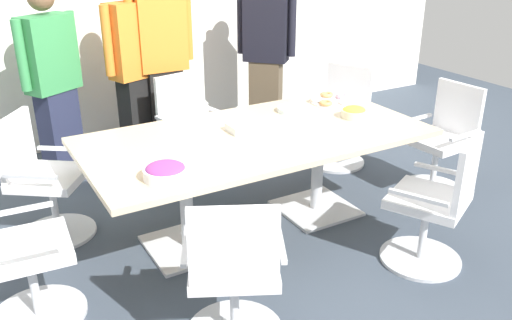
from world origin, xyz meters
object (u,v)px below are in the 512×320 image
Objects in this scene: person_standing_2 at (162,60)px; snack_bowl_chips_yellow at (354,112)px; conference_table at (256,150)px; snack_bowl_candy_mix at (165,171)px; office_chair_3 at (435,209)px; office_chair_6 at (189,133)px; plate_stack at (292,109)px; office_chair_2 at (234,279)px; napkin_pile at (240,128)px; office_chair_4 at (441,145)px; office_chair_5 at (340,121)px; office_chair_1 at (18,259)px; donut_platter at (331,100)px; person_standing_1 at (135,68)px; person_standing_3 at (266,54)px; person_standing_0 at (53,82)px; office_chair_0 at (43,184)px.

snack_bowl_chips_yellow is at bearing 119.32° from person_standing_2.
snack_bowl_candy_mix is (-0.82, -0.38, 0.17)m from conference_table.
office_chair_3 reaches higher than snack_bowl_candy_mix.
plate_stack is (0.54, -0.81, 0.36)m from office_chair_6.
office_chair_2 reaches higher than plate_stack.
napkin_pile is at bearing 91.02° from person_standing_2.
person_standing_2 is at bearing 118.38° from snack_bowl_chips_yellow.
person_standing_2 is at bearing 39.88° from office_chair_4.
office_chair_3 is 1.77m from office_chair_5.
office_chair_1 and office_chair_5 have the same top height.
person_standing_1 is at bearing 133.83° from donut_platter.
person_standing_3 reaches higher than plate_stack.
office_chair_1 is at bearing -175.64° from snack_bowl_chips_yellow.
office_chair_6 is at bearing 120.57° from person_standing_0.
snack_bowl_candy_mix is (-0.77, -1.48, 0.39)m from office_chair_6.
office_chair_3 and office_chair_4 have the same top height.
office_chair_0 reaches higher than snack_bowl_candy_mix.
office_chair_3 is 1.19m from office_chair_4.
person_standing_0 is 2.36m from donut_platter.
person_standing_1 reaches higher than donut_platter.
napkin_pile is (1.28, -0.57, 0.37)m from office_chair_0.
plate_stack is at bearing 132.81° from snack_bowl_chips_yellow.
napkin_pile is at bearing 101.58° from office_chair_0.
person_standing_3 is (1.15, 0.08, -0.08)m from person_standing_2.
office_chair_3 is 1.37m from donut_platter.
snack_bowl_candy_mix reaches higher than snack_bowl_chips_yellow.
office_chair_6 is at bearing 72.16° from person_standing_3.
person_standing_3 is at bearing 150.64° from person_standing_0.
person_standing_2 reaches higher than snack_bowl_candy_mix.
office_chair_5 is at bearing 27.94° from conference_table.
person_standing_0 is 0.71m from person_standing_1.
person_standing_0 is 4.70× the size of donut_platter.
person_standing_1 reaches higher than snack_bowl_candy_mix.
office_chair_6 is at bearing 92.41° from conference_table.
office_chair_1 is at bearing 42.61° from person_standing_0.
person_standing_0 is at bearing 136.84° from snack_bowl_chips_yellow.
snack_bowl_chips_yellow is 0.75× the size of snack_bowl_candy_mix.
office_chair_5 is 1.11m from person_standing_3.
person_standing_0 is 1.85m from napkin_pile.
office_chair_5 is 0.99m from plate_stack.
person_standing_2 reaches higher than person_standing_0.
office_chair_5 is 1.42m from office_chair_6.
office_chair_5 is 3.53× the size of snack_bowl_candy_mix.
snack_bowl_candy_mix is at bearing -153.10° from plate_stack.
person_standing_2 is 2.11m from snack_bowl_candy_mix.
person_standing_0 is (0.63, 1.92, 0.46)m from office_chair_1.
person_standing_0 reaches higher than office_chair_5.
donut_platter is (0.98, -1.26, -0.20)m from person_standing_2.
snack_bowl_chips_yellow is (0.82, -0.06, 0.17)m from conference_table.
office_chair_6 reaches higher than donut_platter.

